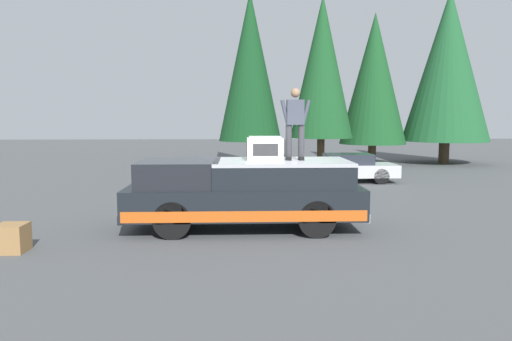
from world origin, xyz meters
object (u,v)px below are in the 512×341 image
parked_car_silver (346,168)px  wooden_crate (12,238)px  pickup_truck (245,193)px  person_on_truck_bed (295,122)px  compressor_unit (265,148)px

parked_car_silver → wooden_crate: 13.33m
pickup_truck → parked_car_silver: (8.10, -4.29, -0.29)m
person_on_truck_bed → pickup_truck: bearing=91.9°
parked_car_silver → wooden_crate: parked_car_silver is taller
pickup_truck → parked_car_silver: 9.17m
compressor_unit → parked_car_silver: size_ratio=0.20×
compressor_unit → parked_car_silver: bearing=-25.5°
compressor_unit → wooden_crate: compressor_unit is taller
person_on_truck_bed → parked_car_silver: size_ratio=0.41×
wooden_crate → pickup_truck: bearing=-69.1°
person_on_truck_bed → wooden_crate: 6.53m
compressor_unit → person_on_truck_bed: (-0.09, -0.71, 0.62)m
pickup_truck → compressor_unit: compressor_unit is taller
compressor_unit → pickup_truck: bearing=104.5°
wooden_crate → compressor_unit: bearing=-69.7°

